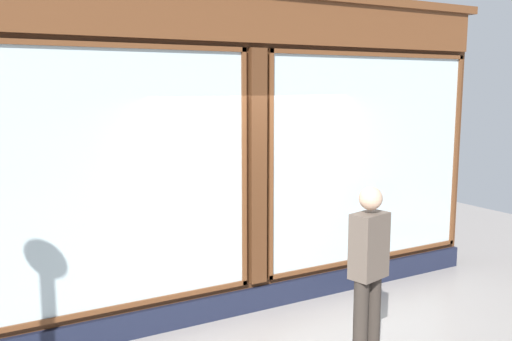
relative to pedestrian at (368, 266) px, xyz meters
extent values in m
cube|color=#4C2B16|center=(0.32, -1.72, 0.85)|extent=(6.69, 0.30, 3.57)
cube|color=#191E33|center=(0.32, -1.55, -0.79)|extent=(6.69, 0.08, 0.28)
cube|color=brown|center=(0.32, -1.53, 2.39)|extent=(6.55, 0.08, 0.50)
cube|color=silver|center=(-1.38, -1.56, 0.75)|extent=(2.99, 0.02, 2.57)
cube|color=brown|center=(-1.38, -1.54, 2.06)|extent=(3.09, 0.04, 0.05)
cube|color=brown|center=(-1.38, -1.54, -0.56)|extent=(3.09, 0.04, 0.05)
cube|color=brown|center=(-2.90, -1.54, 0.75)|extent=(0.05, 0.04, 2.67)
cube|color=brown|center=(0.14, -1.54, 0.75)|extent=(0.05, 0.04, 2.67)
cube|color=silver|center=(2.01, -1.56, 0.75)|extent=(2.99, 0.02, 2.57)
cube|color=brown|center=(2.01, -1.54, 2.06)|extent=(3.09, 0.04, 0.05)
cube|color=brown|center=(2.01, -1.54, -0.56)|extent=(3.09, 0.04, 0.05)
cube|color=brown|center=(0.49, -1.54, 0.75)|extent=(0.05, 0.04, 2.67)
cube|color=#4C2B16|center=(0.32, -1.54, 0.75)|extent=(0.20, 0.10, 2.67)
cylinder|color=#312A24|center=(0.10, 0.02, -0.52)|extent=(0.14, 0.14, 0.82)
cylinder|color=#312A24|center=(-0.10, -0.02, -0.52)|extent=(0.14, 0.14, 0.82)
cube|color=brown|center=(0.00, 0.00, 0.20)|extent=(0.40, 0.30, 0.62)
sphere|color=tan|center=(0.00, 0.00, 0.65)|extent=(0.22, 0.22, 0.22)
camera|label=1|loc=(3.43, 3.87, 1.68)|focal=39.32mm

